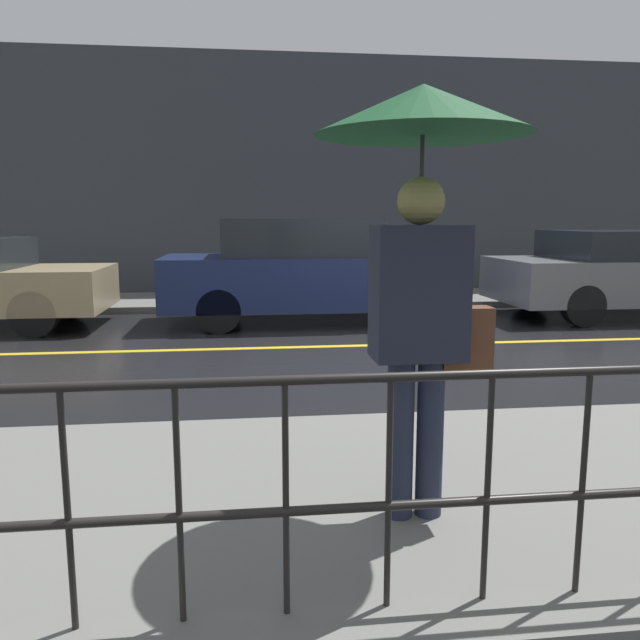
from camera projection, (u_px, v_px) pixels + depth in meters
ground_plane at (393, 345)px, 7.75m from camera, size 80.00×80.00×0.00m
sidewalk_near at (574, 487)px, 3.51m from camera, size 28.00×2.55×0.11m
sidewalk_far at (342, 299)px, 11.78m from camera, size 28.00×2.16×0.11m
lane_marking at (393, 345)px, 7.75m from camera, size 25.20×0.12×0.01m
building_storefront at (334, 178)px, 12.61m from camera, size 28.00×0.30×4.75m
pedestrian at (423, 187)px, 2.81m from camera, size 0.97×0.97×2.02m
car_navy at (308, 271)px, 9.35m from camera, size 4.34×1.73×1.56m
car_grey at (637, 272)px, 9.99m from camera, size 4.57×1.94×1.37m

